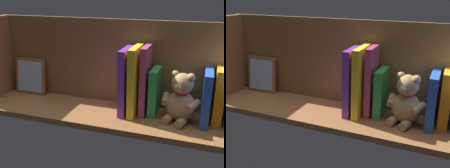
% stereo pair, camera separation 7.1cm
% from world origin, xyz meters
% --- Properties ---
extents(ground_plane, '(1.05, 0.25, 0.02)m').
position_xyz_m(ground_plane, '(0.00, 0.00, -0.01)').
color(ground_plane, brown).
extents(shelf_back_panel, '(1.05, 0.02, 0.33)m').
position_xyz_m(shelf_back_panel, '(0.00, -0.10, 0.16)').
color(shelf_back_panel, brown).
rests_on(shelf_back_panel, ground_plane).
extents(book_0, '(0.03, 0.09, 0.19)m').
position_xyz_m(book_0, '(-0.36, -0.04, 0.09)').
color(book_0, orange).
rests_on(book_0, ground_plane).
extents(book_1, '(0.03, 0.13, 0.18)m').
position_xyz_m(book_1, '(-0.32, -0.03, 0.09)').
color(book_1, blue).
rests_on(book_1, ground_plane).
extents(teddy_bear, '(0.13, 0.13, 0.17)m').
position_xyz_m(teddy_bear, '(-0.24, -0.01, 0.08)').
color(teddy_bear, tan).
rests_on(teddy_bear, ground_plane).
extents(book_2, '(0.03, 0.10, 0.17)m').
position_xyz_m(book_2, '(-0.15, -0.04, 0.08)').
color(book_2, green).
rests_on(book_2, ground_plane).
extents(book_3, '(0.02, 0.11, 0.25)m').
position_xyz_m(book_3, '(-0.11, -0.04, 0.12)').
color(book_3, '#B23F72').
rests_on(book_3, ground_plane).
extents(book_4, '(0.02, 0.14, 0.25)m').
position_xyz_m(book_4, '(-0.08, -0.02, 0.12)').
color(book_4, yellow).
rests_on(book_4, ground_plane).
extents(book_5, '(0.02, 0.14, 0.24)m').
position_xyz_m(book_5, '(-0.05, -0.02, 0.12)').
color(book_5, purple).
rests_on(book_5, ground_plane).
extents(picture_frame_leaning, '(0.14, 0.04, 0.15)m').
position_xyz_m(picture_frame_leaning, '(0.39, -0.07, 0.08)').
color(picture_frame_leaning, brown).
rests_on(picture_frame_leaning, ground_plane).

